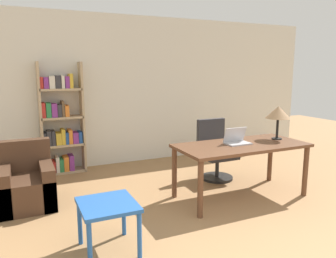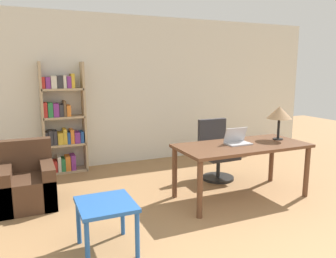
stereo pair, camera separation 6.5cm
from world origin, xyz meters
name	(u,v)px [view 1 (the left image)]	position (x,y,z in m)	size (l,w,h in m)	color
wall_back	(128,91)	(0.00, 4.53, 1.35)	(8.00, 0.06, 2.70)	silver
desk	(241,151)	(0.84, 2.20, 0.65)	(1.79, 0.82, 0.74)	brown
laptop	(237,140)	(0.79, 2.25, 0.79)	(0.34, 0.22, 0.22)	#B2B2B7
table_lamp	(278,113)	(1.50, 2.25, 1.13)	(0.36, 0.36, 0.48)	black
office_chair	(215,152)	(0.96, 3.03, 0.43)	(0.51, 0.51, 0.95)	black
side_table_blue	(108,211)	(-1.17, 1.59, 0.41)	(0.53, 0.56, 0.49)	#2356A3
armchair	(27,185)	(-1.85, 3.10, 0.27)	(0.66, 0.75, 0.82)	#472D1E
bookshelf	(60,125)	(-1.26, 4.34, 0.82)	(0.70, 0.28, 1.86)	tan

